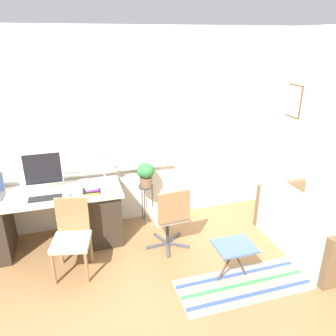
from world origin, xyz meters
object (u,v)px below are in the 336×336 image
Objects in this scene: mouse at (70,194)px; desk_lamp at (103,159)px; potted_plant at (146,173)px; monitor at (43,170)px; keyboard at (45,198)px; folding_stool at (234,248)px; book_stack at (92,189)px; office_chair_swivel at (169,215)px; couch_loveseat at (307,229)px; desk_chair_wooden at (72,235)px; plant_stand at (146,192)px.

desk_lamp is (0.46, 0.26, 0.31)m from mouse.
desk_lamp reaches higher than potted_plant.
monitor is 6.77× the size of mouse.
keyboard is 0.28m from mouse.
folding_stool is (1.97, -1.34, -0.63)m from monitor.
mouse is 0.27m from book_stack.
mouse reaches higher than folding_stool.
office_chair_swivel reaches higher than couch_loveseat.
mouse is (0.28, -0.23, -0.26)m from monitor.
monitor is 0.45m from mouse.
monitor reaches higher than desk_chair_wooden.
plant_stand is (-0.13, 0.70, 0.03)m from office_chair_swivel.
book_stack is 0.89m from plant_stand.
potted_plant is (1.05, 0.78, 0.32)m from desk_chair_wooden.
keyboard is at bearing 74.59° from couch_loveseat.
monitor is 3.40m from couch_loveseat.
mouse is at bearing -38.97° from monitor.
book_stack is (0.55, 0.01, 0.04)m from keyboard.
keyboard is 1.73× the size of book_stack.
folding_stool is (0.51, -0.76, -0.07)m from office_chair_swivel.
mouse is at bearing 179.83° from book_stack.
folding_stool is at bearing -38.21° from book_stack.
office_chair_swivel is 2.53× the size of potted_plant.
plant_stand is at bearing 180.00° from potted_plant.
couch_loveseat is 3.25× the size of folding_stool.
desk_lamp reaches higher than office_chair_swivel.
book_stack is 0.62m from desk_chair_wooden.
book_stack is (-0.19, -0.26, -0.29)m from desk_lamp.
couch_loveseat is (2.87, -0.44, -0.18)m from desk_chair_wooden.
keyboard is at bearing 150.68° from folding_stool.
potted_plant is at bearing 56.12° from couch_loveseat.
folding_stool is at bearing -48.29° from desk_lamp.
keyboard is at bearing -89.78° from monitor.
couch_loveseat is 1.20m from folding_stool.
monitor is 2.46m from folding_stool.
couch_loveseat is at bearing -15.41° from keyboard.
couch_loveseat is at bearing -25.33° from desk_lamp.
book_stack is at bearing 141.79° from folding_stool.
keyboard is 0.27× the size of couch_loveseat.
couch_loveseat is at bearing -19.38° from monitor.
desk_chair_wooden is 2.91m from couch_loveseat.
potted_plant is (1.32, 0.36, 0.02)m from keyboard.
potted_plant reaches higher than plant_stand.
monitor is 1.14× the size of folding_stool.
monitor is 0.35× the size of couch_loveseat.
desk_lamp is (0.74, 0.27, 0.32)m from keyboard.
desk_chair_wooden is at bearing -58.26° from keyboard.
office_chair_swivel is (1.19, 0.08, 0.01)m from desk_chair_wooden.
desk_chair_wooden is (0.26, -0.43, -0.30)m from keyboard.
desk_lamp is 2.76m from couch_loveseat.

